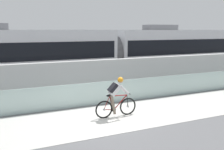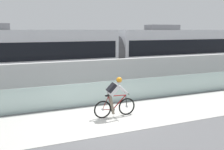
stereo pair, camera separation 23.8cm
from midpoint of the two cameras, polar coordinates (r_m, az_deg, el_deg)
The scene contains 8 objects.
ground_plane at distance 9.89m, azimuth -1.69°, elevation -9.99°, with size 200.00×200.00×0.00m, color slate.
bike_path_deck at distance 9.88m, azimuth -1.69°, elevation -9.96°, with size 32.00×3.20×0.01m, color silver.
glass_parapet at distance 11.40m, azimuth -4.98°, elevation -4.44°, with size 32.00×0.05×1.07m, color #ADC6C1.
concrete_barrier_wall at distance 13.00m, azimuth -7.37°, elevation -0.84°, with size 32.00×0.36×1.87m, color silver.
tram_rail_near at distance 15.55m, azimuth -9.66°, elevation -2.55°, with size 32.00×0.08×0.01m, color #595654.
tram_rail_far at distance 16.92m, azimuth -10.73°, elevation -1.54°, with size 32.00×0.08×0.01m, color #595654.
tram at distance 16.97m, azimuth 0.96°, elevation 5.13°, with size 22.56×2.54×3.81m.
cyclist_on_bike at distance 9.84m, azimuth 1.34°, elevation -5.20°, with size 1.77×0.58×1.61m.
Camera 2 is at (-3.13, -8.73, 3.43)m, focal length 39.58 mm.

